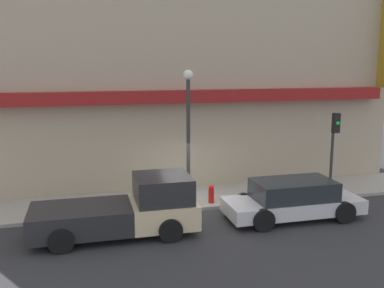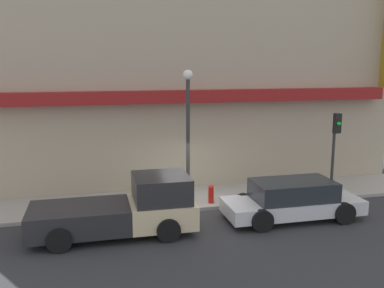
{
  "view_description": "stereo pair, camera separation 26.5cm",
  "coord_description": "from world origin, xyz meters",
  "px_view_note": "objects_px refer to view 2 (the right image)",
  "views": [
    {
      "loc": [
        -3.91,
        -14.52,
        5.38
      ],
      "look_at": [
        0.08,
        1.09,
        2.33
      ],
      "focal_mm": 40.0,
      "sensor_mm": 36.0,
      "label": 1
    },
    {
      "loc": [
        -3.65,
        -14.58,
        5.38
      ],
      "look_at": [
        0.08,
        1.09,
        2.33
      ],
      "focal_mm": 40.0,
      "sensor_mm": 36.0,
      "label": 2
    }
  ],
  "objects_px": {
    "street_lamp": "(188,121)",
    "traffic_light": "(335,138)",
    "fire_hydrant": "(211,194)",
    "parked_car": "(293,200)",
    "pickup_truck": "(125,209)"
  },
  "relations": [
    {
      "from": "street_lamp",
      "to": "traffic_light",
      "type": "height_order",
      "value": "street_lamp"
    },
    {
      "from": "fire_hydrant",
      "to": "street_lamp",
      "type": "xyz_separation_m",
      "value": [
        -0.91,
        -0.04,
        2.83
      ]
    },
    {
      "from": "fire_hydrant",
      "to": "street_lamp",
      "type": "relative_size",
      "value": 0.14
    },
    {
      "from": "parked_car",
      "to": "traffic_light",
      "type": "bearing_deg",
      "value": 38.04
    },
    {
      "from": "parked_car",
      "to": "street_lamp",
      "type": "bearing_deg",
      "value": 151.11
    },
    {
      "from": "parked_car",
      "to": "traffic_light",
      "type": "xyz_separation_m",
      "value": [
        2.89,
        2.19,
        1.71
      ]
    },
    {
      "from": "pickup_truck",
      "to": "traffic_light",
      "type": "height_order",
      "value": "traffic_light"
    },
    {
      "from": "parked_car",
      "to": "fire_hydrant",
      "type": "bearing_deg",
      "value": 142.13
    },
    {
      "from": "traffic_light",
      "to": "street_lamp",
      "type": "bearing_deg",
      "value": -177.36
    },
    {
      "from": "pickup_truck",
      "to": "fire_hydrant",
      "type": "distance_m",
      "value": 3.93
    },
    {
      "from": "parked_car",
      "to": "street_lamp",
      "type": "distance_m",
      "value": 4.64
    },
    {
      "from": "street_lamp",
      "to": "parked_car",
      "type": "bearing_deg",
      "value": -29.82
    },
    {
      "from": "pickup_truck",
      "to": "street_lamp",
      "type": "relative_size",
      "value": 1.03
    },
    {
      "from": "street_lamp",
      "to": "fire_hydrant",
      "type": "bearing_deg",
      "value": 2.35
    },
    {
      "from": "pickup_truck",
      "to": "fire_hydrant",
      "type": "relative_size",
      "value": 7.25
    }
  ]
}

